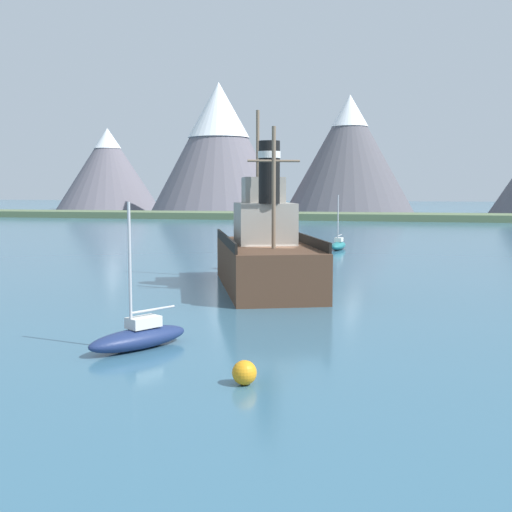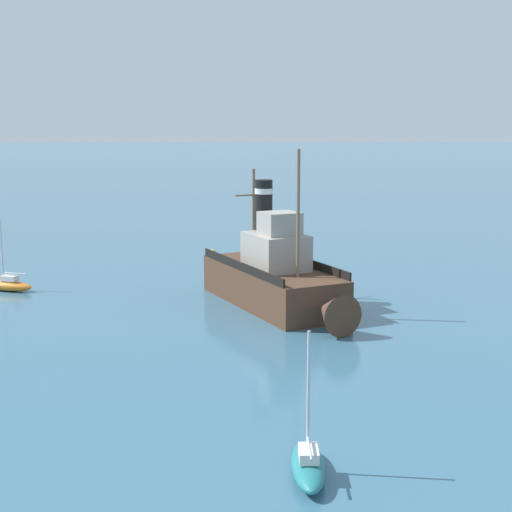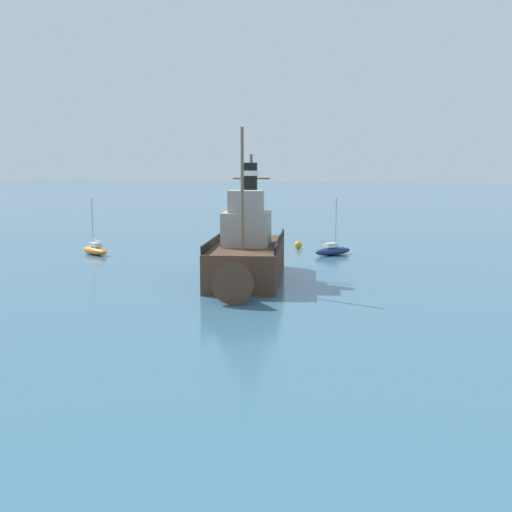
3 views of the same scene
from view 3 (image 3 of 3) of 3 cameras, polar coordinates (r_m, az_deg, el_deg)
name	(u,v)px [view 3 (image 3 of 3)]	position (r m, az deg, el deg)	size (l,w,h in m)	color
ground_plane	(246,276)	(44.39, -0.92, -1.83)	(600.00, 600.00, 0.00)	#38667F
old_tugboat	(247,254)	(42.36, -0.83, 0.22)	(8.41, 14.65, 9.90)	#4C3323
sailboat_orange	(95,250)	(57.36, -14.12, 0.55)	(3.92, 2.54, 4.90)	orange
sailboat_navy	(333,250)	(55.61, 6.82, 0.51)	(2.88, 3.83, 4.90)	navy
mooring_buoy	(298,245)	(59.99, 3.77, 0.99)	(0.68, 0.68, 0.68)	orange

